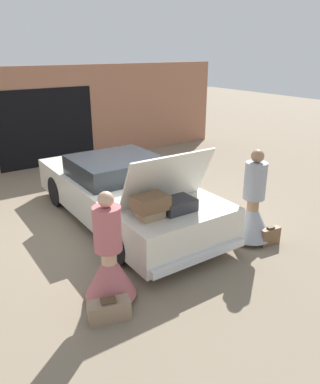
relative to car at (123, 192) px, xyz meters
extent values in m
plane|color=#7F705B|center=(0.00, 0.00, -0.58)|extent=(40.00, 40.00, 0.00)
cube|color=#9E664C|center=(0.00, 4.57, 0.82)|extent=(12.00, 0.12, 2.80)
cube|color=black|center=(0.00, 4.50, 0.52)|extent=(2.80, 0.02, 2.20)
cube|color=silver|center=(0.00, 0.00, -0.07)|extent=(1.87, 4.68, 0.66)
cube|color=#1E2328|center=(0.00, 0.28, 0.45)|extent=(1.65, 1.50, 0.39)
cylinder|color=black|center=(-0.86, 1.45, -0.26)|extent=(0.18, 0.65, 0.65)
cylinder|color=black|center=(0.87, 1.45, -0.26)|extent=(0.18, 0.65, 0.65)
cylinder|color=black|center=(-0.86, -1.40, -0.26)|extent=(0.18, 0.65, 0.65)
cylinder|color=black|center=(0.87, -1.40, -0.26)|extent=(0.18, 0.65, 0.65)
cube|color=silver|center=(0.00, -2.38, -0.30)|extent=(1.78, 0.10, 0.12)
cube|color=silver|center=(0.00, -1.50, 0.70)|extent=(1.59, 0.45, 0.90)
cube|color=#9E8460|center=(-0.51, -1.78, 0.33)|extent=(0.37, 0.28, 0.14)
cube|color=#2D2D33|center=(-0.01, -1.78, 0.35)|extent=(0.54, 0.41, 0.20)
cube|color=brown|center=(-0.51, -1.78, 0.51)|extent=(0.51, 0.38, 0.21)
cylinder|color=tan|center=(-1.41, -2.17, -0.20)|extent=(0.20, 0.20, 0.77)
cone|color=#B25B60|center=(-1.41, -2.17, -0.16)|extent=(0.71, 0.71, 0.69)
cylinder|color=#B25B60|center=(-1.41, -2.17, 0.49)|extent=(0.37, 0.37, 0.61)
sphere|color=tan|center=(-1.41, -2.17, 0.90)|extent=(0.21, 0.21, 0.21)
cylinder|color=#997051|center=(1.42, -2.07, -0.17)|extent=(0.21, 0.21, 0.82)
cone|color=#9399A3|center=(1.42, -2.07, -0.13)|extent=(0.71, 0.71, 0.73)
cylinder|color=#9399A3|center=(1.42, -2.07, 0.56)|extent=(0.37, 0.37, 0.65)
sphere|color=#997051|center=(1.42, -2.07, 0.99)|extent=(0.22, 0.22, 0.22)
cube|color=#8C7259|center=(-1.63, -2.55, -0.45)|extent=(0.57, 0.35, 0.27)
cube|color=#4C3823|center=(-1.63, -2.55, -0.29)|extent=(0.22, 0.17, 0.02)
cube|color=brown|center=(1.60, -2.37, -0.43)|extent=(0.40, 0.17, 0.31)
cube|color=#4C3823|center=(1.60, -2.37, -0.25)|extent=(0.14, 0.09, 0.02)
camera|label=1|loc=(-3.27, -6.11, 2.66)|focal=35.00mm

